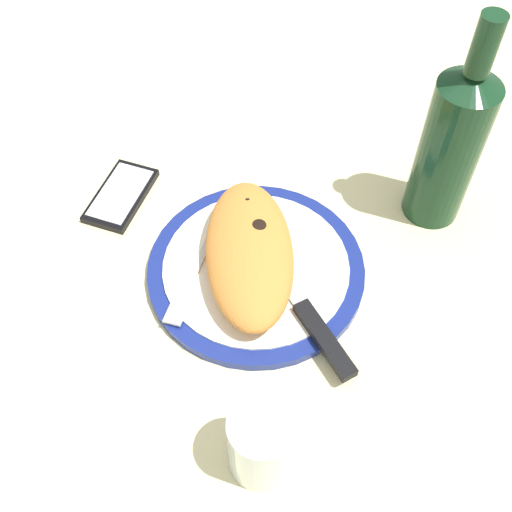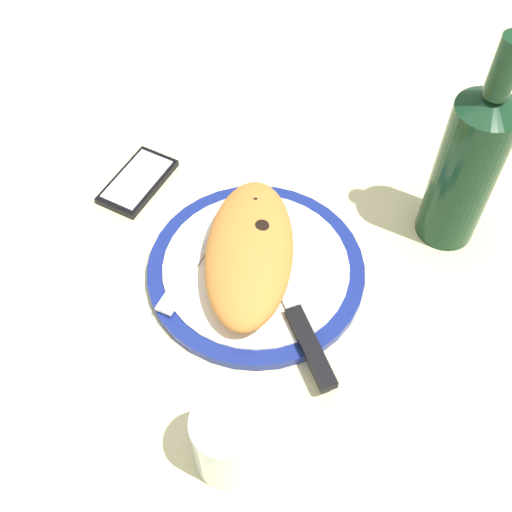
{
  "view_description": "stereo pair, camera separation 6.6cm",
  "coord_description": "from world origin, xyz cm",
  "px_view_note": "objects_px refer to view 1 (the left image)",
  "views": [
    {
      "loc": [
        44.91,
        2.17,
        65.88
      ],
      "look_at": [
        0.0,
        0.0,
        3.63
      ],
      "focal_mm": 44.36,
      "sensor_mm": 36.0,
      "label": 1
    },
    {
      "loc": [
        44.11,
        8.73,
        65.88
      ],
      "look_at": [
        0.0,
        0.0,
        3.63
      ],
      "focal_mm": 44.36,
      "sensor_mm": 36.0,
      "label": 2
    }
  ],
  "objects_px": {
    "calzone": "(249,251)",
    "smartphone": "(121,195)",
    "plate": "(256,269)",
    "fork": "(191,280)",
    "wine_bottle": "(451,145)",
    "knife": "(311,321)",
    "water_glass": "(261,446)"
  },
  "relations": [
    {
      "from": "calzone",
      "to": "knife",
      "type": "relative_size",
      "value": 1.12
    },
    {
      "from": "calzone",
      "to": "plate",
      "type": "bearing_deg",
      "value": 74.31
    },
    {
      "from": "knife",
      "to": "smartphone",
      "type": "relative_size",
      "value": 1.63
    },
    {
      "from": "water_glass",
      "to": "wine_bottle",
      "type": "bearing_deg",
      "value": 148.89
    },
    {
      "from": "fork",
      "to": "knife",
      "type": "xyz_separation_m",
      "value": [
        0.05,
        0.15,
        0.0
      ]
    },
    {
      "from": "calzone",
      "to": "fork",
      "type": "height_order",
      "value": "calzone"
    },
    {
      "from": "calzone",
      "to": "fork",
      "type": "relative_size",
      "value": 1.45
    },
    {
      "from": "water_glass",
      "to": "fork",
      "type": "bearing_deg",
      "value": -155.87
    },
    {
      "from": "fork",
      "to": "water_glass",
      "type": "bearing_deg",
      "value": 24.13
    },
    {
      "from": "calzone",
      "to": "knife",
      "type": "height_order",
      "value": "calzone"
    },
    {
      "from": "calzone",
      "to": "wine_bottle",
      "type": "bearing_deg",
      "value": 115.91
    },
    {
      "from": "smartphone",
      "to": "water_glass",
      "type": "distance_m",
      "value": 0.41
    },
    {
      "from": "fork",
      "to": "knife",
      "type": "distance_m",
      "value": 0.15
    },
    {
      "from": "smartphone",
      "to": "wine_bottle",
      "type": "bearing_deg",
      "value": 90.32
    },
    {
      "from": "water_glass",
      "to": "plate",
      "type": "bearing_deg",
      "value": -176.02
    },
    {
      "from": "calzone",
      "to": "fork",
      "type": "xyz_separation_m",
      "value": [
        0.03,
        -0.07,
        -0.03
      ]
    },
    {
      "from": "knife",
      "to": "smartphone",
      "type": "height_order",
      "value": "knife"
    },
    {
      "from": "smartphone",
      "to": "wine_bottle",
      "type": "height_order",
      "value": "wine_bottle"
    },
    {
      "from": "smartphone",
      "to": "water_glass",
      "type": "bearing_deg",
      "value": 30.53
    },
    {
      "from": "knife",
      "to": "wine_bottle",
      "type": "xyz_separation_m",
      "value": [
        -0.2,
        0.16,
        0.1
      ]
    },
    {
      "from": "calzone",
      "to": "knife",
      "type": "bearing_deg",
      "value": 43.22
    },
    {
      "from": "knife",
      "to": "fork",
      "type": "bearing_deg",
      "value": -109.77
    },
    {
      "from": "calzone",
      "to": "fork",
      "type": "bearing_deg",
      "value": -67.82
    },
    {
      "from": "plate",
      "to": "water_glass",
      "type": "xyz_separation_m",
      "value": [
        0.24,
        0.02,
        0.04
      ]
    },
    {
      "from": "wine_bottle",
      "to": "smartphone",
      "type": "bearing_deg",
      "value": -89.68
    },
    {
      "from": "calzone",
      "to": "smartphone",
      "type": "distance_m",
      "value": 0.22
    },
    {
      "from": "fork",
      "to": "water_glass",
      "type": "relative_size",
      "value": 1.6
    },
    {
      "from": "fork",
      "to": "wine_bottle",
      "type": "bearing_deg",
      "value": 115.09
    },
    {
      "from": "plate",
      "to": "smartphone",
      "type": "relative_size",
      "value": 2.11
    },
    {
      "from": "calzone",
      "to": "wine_bottle",
      "type": "height_order",
      "value": "wine_bottle"
    },
    {
      "from": "plate",
      "to": "fork",
      "type": "relative_size",
      "value": 1.68
    },
    {
      "from": "plate",
      "to": "fork",
      "type": "xyz_separation_m",
      "value": [
        0.03,
        -0.08,
        0.01
      ]
    }
  ]
}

